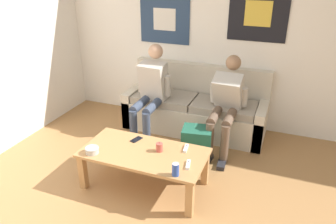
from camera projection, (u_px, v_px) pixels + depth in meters
wall_back at (190, 33)px, 4.50m from camera, size 10.00×0.07×2.55m
couch at (195, 109)px, 4.56m from camera, size 1.92×0.69×0.88m
coffee_table at (144, 157)px, 3.36m from camera, size 1.27×0.64×0.42m
person_seated_adult at (151, 90)px, 4.26m from camera, size 0.47×0.83×1.21m
person_seated_teen at (226, 101)px, 3.99m from camera, size 0.47×0.95×1.13m
backpack at (196, 145)px, 3.88m from camera, size 0.38×0.35×0.41m
ceramic_bowl at (92, 150)px, 3.29m from camera, size 0.14×0.14×0.07m
pillar_candle at (159, 147)px, 3.32m from camera, size 0.07×0.07×0.10m
drink_can_blue at (176, 169)px, 2.94m from camera, size 0.07×0.07×0.12m
game_controller_near_left at (186, 148)px, 3.36m from camera, size 0.05×0.15×0.03m
game_controller_near_right at (188, 165)px, 3.09m from camera, size 0.06×0.15×0.03m
cell_phone at (136, 139)px, 3.54m from camera, size 0.10×0.15×0.01m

